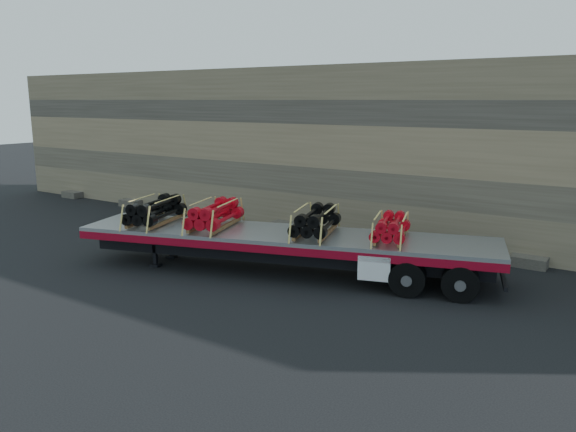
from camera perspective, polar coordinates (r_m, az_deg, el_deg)
name	(u,v)px	position (r m, az deg, el deg)	size (l,w,h in m)	color
ground	(282,267)	(19.25, -0.58, -5.21)	(120.00, 120.00, 0.00)	black
rock_wall	(368,150)	(24.15, 8.16, 6.61)	(44.00, 3.00, 7.00)	#7A6B54
trailer	(283,253)	(18.46, -0.47, -3.73)	(13.69, 2.63, 1.37)	#AEB1B6
bundle_front	(155,211)	(20.06, -13.34, 0.46)	(1.21, 2.41, 0.86)	black
bundle_midfront	(215,215)	(19.05, -7.47, 0.08)	(1.20, 2.39, 0.85)	red
bundle_midrear	(316,222)	(17.92, 2.84, -0.61)	(1.17, 2.34, 0.83)	black
bundle_rear	(391,228)	(17.52, 10.40, -1.25)	(1.02, 2.04, 0.72)	red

